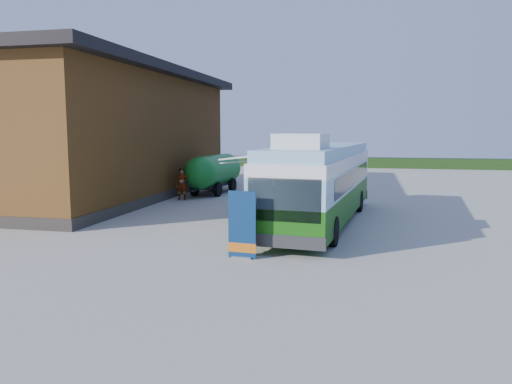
% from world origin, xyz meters
% --- Properties ---
extents(ground, '(100.00, 100.00, 0.00)m').
position_xyz_m(ground, '(0.00, 0.00, 0.00)').
color(ground, '#BCB7AD').
rests_on(ground, ground).
extents(barn, '(9.60, 21.20, 7.50)m').
position_xyz_m(barn, '(-10.50, 10.00, 3.59)').
color(barn, brown).
rests_on(barn, ground).
extents(hedge, '(40.00, 3.00, 1.00)m').
position_xyz_m(hedge, '(8.00, 38.00, 0.50)').
color(hedge, '#264419').
rests_on(hedge, ground).
extents(bus, '(3.76, 12.56, 3.80)m').
position_xyz_m(bus, '(2.76, 3.94, 1.82)').
color(bus, '#1F7112').
rests_on(bus, ground).
extents(awning, '(3.15, 4.63, 0.53)m').
position_xyz_m(awning, '(0.43, 4.37, 2.77)').
color(awning, white).
rests_on(awning, ground).
extents(banner, '(0.91, 0.24, 2.09)m').
position_xyz_m(banner, '(0.96, -2.43, 0.85)').
color(banner, navy).
rests_on(banner, ground).
extents(picnic_table, '(1.78, 1.70, 0.80)m').
position_xyz_m(picnic_table, '(1.37, 2.30, 0.60)').
color(picnic_table, tan).
rests_on(picnic_table, ground).
extents(person_a, '(0.75, 0.59, 1.81)m').
position_xyz_m(person_a, '(-5.60, 9.43, 0.91)').
color(person_a, '#999999').
rests_on(person_a, ground).
extents(person_b, '(0.98, 1.05, 1.72)m').
position_xyz_m(person_b, '(0.99, 5.84, 0.86)').
color(person_b, '#999999').
rests_on(person_b, ground).
extents(slurry_tanker, '(2.26, 6.50, 2.40)m').
position_xyz_m(slurry_tanker, '(-4.71, 12.63, 1.38)').
color(slurry_tanker, '#167D26').
rests_on(slurry_tanker, ground).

